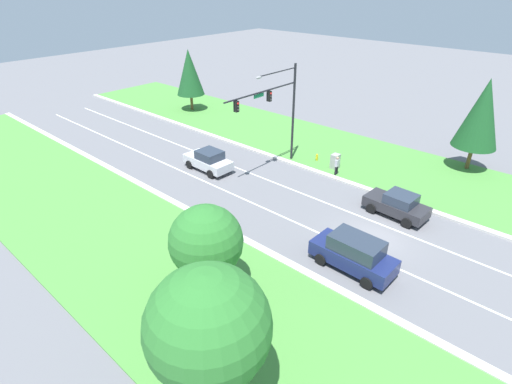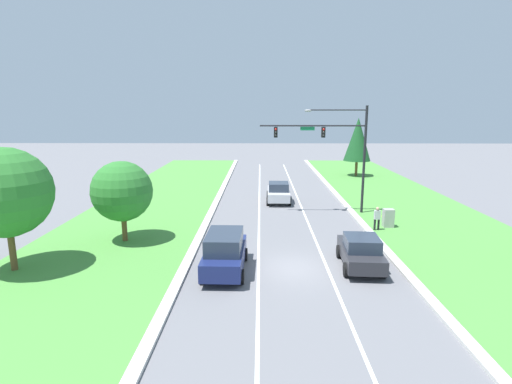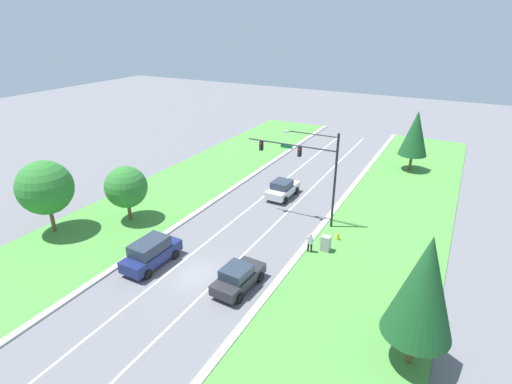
{
  "view_description": "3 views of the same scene",
  "coord_description": "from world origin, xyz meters",
  "px_view_note": "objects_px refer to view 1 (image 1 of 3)",
  "views": [
    {
      "loc": [
        -20.52,
        -8.2,
        14.71
      ],
      "look_at": [
        -2.59,
        7.74,
        1.62
      ],
      "focal_mm": 28.0,
      "sensor_mm": 36.0,
      "label": 1
    },
    {
      "loc": [
        -1.71,
        -19.57,
        8.1
      ],
      "look_at": [
        -2.06,
        11.53,
        1.71
      ],
      "focal_mm": 28.0,
      "sensor_mm": 36.0,
      "label": 2
    },
    {
      "loc": [
        15.06,
        -18.88,
        16.86
      ],
      "look_at": [
        -0.58,
        10.54,
        2.3
      ],
      "focal_mm": 28.0,
      "sensor_mm": 36.0,
      "label": 3
    }
  ],
  "objects_px": {
    "oak_near_left_tree": "(206,241)",
    "conifer_far_right_tree": "(189,72)",
    "fire_hydrant": "(317,158)",
    "traffic_signal_mast": "(277,104)",
    "navy_suv": "(354,253)",
    "pedestrian": "(337,165)",
    "oak_far_left_tree": "(208,327)",
    "utility_cabinet": "(335,162)",
    "charcoal_sedan": "(397,205)",
    "conifer_near_right_tree": "(482,114)",
    "silver_sedan": "(208,160)"
  },
  "relations": [
    {
      "from": "oak_near_left_tree",
      "to": "conifer_far_right_tree",
      "type": "height_order",
      "value": "conifer_far_right_tree"
    },
    {
      "from": "fire_hydrant",
      "to": "traffic_signal_mast",
      "type": "bearing_deg",
      "value": 150.89
    },
    {
      "from": "navy_suv",
      "to": "pedestrian",
      "type": "distance_m",
      "value": 12.02
    },
    {
      "from": "conifer_far_right_tree",
      "to": "oak_far_left_tree",
      "type": "distance_m",
      "value": 38.85
    },
    {
      "from": "utility_cabinet",
      "to": "pedestrian",
      "type": "relative_size",
      "value": 0.8
    },
    {
      "from": "navy_suv",
      "to": "pedestrian",
      "type": "relative_size",
      "value": 2.84
    },
    {
      "from": "traffic_signal_mast",
      "to": "charcoal_sedan",
      "type": "relative_size",
      "value": 1.95
    },
    {
      "from": "utility_cabinet",
      "to": "oak_far_left_tree",
      "type": "relative_size",
      "value": 0.21
    },
    {
      "from": "navy_suv",
      "to": "conifer_far_right_tree",
      "type": "bearing_deg",
      "value": 66.74
    },
    {
      "from": "traffic_signal_mast",
      "to": "conifer_near_right_tree",
      "type": "relative_size",
      "value": 1.09
    },
    {
      "from": "utility_cabinet",
      "to": "oak_near_left_tree",
      "type": "distance_m",
      "value": 17.9
    },
    {
      "from": "traffic_signal_mast",
      "to": "charcoal_sedan",
      "type": "distance_m",
      "value": 12.21
    },
    {
      "from": "silver_sedan",
      "to": "utility_cabinet",
      "type": "height_order",
      "value": "silver_sedan"
    },
    {
      "from": "fire_hydrant",
      "to": "oak_far_left_tree",
      "type": "xyz_separation_m",
      "value": [
        -21.89,
        -9.98,
        3.77
      ]
    },
    {
      "from": "traffic_signal_mast",
      "to": "charcoal_sedan",
      "type": "xyz_separation_m",
      "value": [
        -0.56,
        -11.23,
        -4.75
      ]
    },
    {
      "from": "navy_suv",
      "to": "fire_hydrant",
      "type": "bearing_deg",
      "value": 43.03
    },
    {
      "from": "silver_sedan",
      "to": "oak_far_left_tree",
      "type": "height_order",
      "value": "oak_far_left_tree"
    },
    {
      "from": "pedestrian",
      "to": "oak_near_left_tree",
      "type": "relative_size",
      "value": 0.33
    },
    {
      "from": "charcoal_sedan",
      "to": "oak_near_left_tree",
      "type": "height_order",
      "value": "oak_near_left_tree"
    },
    {
      "from": "charcoal_sedan",
      "to": "oak_far_left_tree",
      "type": "height_order",
      "value": "oak_far_left_tree"
    },
    {
      "from": "charcoal_sedan",
      "to": "fire_hydrant",
      "type": "bearing_deg",
      "value": 69.73
    },
    {
      "from": "silver_sedan",
      "to": "pedestrian",
      "type": "distance_m",
      "value": 10.75
    },
    {
      "from": "navy_suv",
      "to": "charcoal_sedan",
      "type": "bearing_deg",
      "value": 6.31
    },
    {
      "from": "fire_hydrant",
      "to": "utility_cabinet",
      "type": "bearing_deg",
      "value": -99.61
    },
    {
      "from": "fire_hydrant",
      "to": "conifer_near_right_tree",
      "type": "relative_size",
      "value": 0.09
    },
    {
      "from": "conifer_near_right_tree",
      "to": "utility_cabinet",
      "type": "bearing_deg",
      "value": 131.65
    },
    {
      "from": "pedestrian",
      "to": "fire_hydrant",
      "type": "bearing_deg",
      "value": -117.66
    },
    {
      "from": "traffic_signal_mast",
      "to": "pedestrian",
      "type": "xyz_separation_m",
      "value": [
        2.12,
        -4.79,
        -4.68
      ]
    },
    {
      "from": "utility_cabinet",
      "to": "conifer_near_right_tree",
      "type": "xyz_separation_m",
      "value": [
        7.57,
        -8.51,
        4.24
      ]
    },
    {
      "from": "silver_sedan",
      "to": "charcoal_sedan",
      "type": "distance_m",
      "value": 15.57
    },
    {
      "from": "utility_cabinet",
      "to": "fire_hydrant",
      "type": "distance_m",
      "value": 2.13
    },
    {
      "from": "pedestrian",
      "to": "fire_hydrant",
      "type": "xyz_separation_m",
      "value": [
        1.37,
        2.85,
        -0.59
      ]
    },
    {
      "from": "silver_sedan",
      "to": "charcoal_sedan",
      "type": "relative_size",
      "value": 1.03
    },
    {
      "from": "traffic_signal_mast",
      "to": "pedestrian",
      "type": "relative_size",
      "value": 5.0
    },
    {
      "from": "pedestrian",
      "to": "conifer_near_right_tree",
      "type": "distance_m",
      "value": 12.22
    },
    {
      "from": "pedestrian",
      "to": "oak_near_left_tree",
      "type": "height_order",
      "value": "oak_near_left_tree"
    },
    {
      "from": "utility_cabinet",
      "to": "oak_near_left_tree",
      "type": "bearing_deg",
      "value": -169.69
    },
    {
      "from": "pedestrian",
      "to": "traffic_signal_mast",
      "type": "bearing_deg",
      "value": -68.09
    },
    {
      "from": "traffic_signal_mast",
      "to": "navy_suv",
      "type": "distance_m",
      "value": 14.8
    },
    {
      "from": "pedestrian",
      "to": "conifer_near_right_tree",
      "type": "bearing_deg",
      "value": 135.99
    },
    {
      "from": "conifer_near_right_tree",
      "to": "oak_far_left_tree",
      "type": "distance_m",
      "value": 29.13
    },
    {
      "from": "utility_cabinet",
      "to": "oak_near_left_tree",
      "type": "relative_size",
      "value": 0.27
    },
    {
      "from": "pedestrian",
      "to": "oak_near_left_tree",
      "type": "xyz_separation_m",
      "value": [
        -16.42,
        -2.4,
        2.29
      ]
    },
    {
      "from": "traffic_signal_mast",
      "to": "oak_far_left_tree",
      "type": "xyz_separation_m",
      "value": [
        -18.4,
        -11.93,
        -1.5
      ]
    },
    {
      "from": "silver_sedan",
      "to": "oak_far_left_tree",
      "type": "bearing_deg",
      "value": -130.57
    },
    {
      "from": "silver_sedan",
      "to": "navy_suv",
      "type": "bearing_deg",
      "value": -100.91
    },
    {
      "from": "charcoal_sedan",
      "to": "oak_near_left_tree",
      "type": "xyz_separation_m",
      "value": [
        -13.73,
        4.04,
        2.35
      ]
    },
    {
      "from": "utility_cabinet",
      "to": "traffic_signal_mast",
      "type": "bearing_deg",
      "value": 127.97
    },
    {
      "from": "traffic_signal_mast",
      "to": "utility_cabinet",
      "type": "relative_size",
      "value": 6.25
    },
    {
      "from": "utility_cabinet",
      "to": "conifer_far_right_tree",
      "type": "height_order",
      "value": "conifer_far_right_tree"
    }
  ]
}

